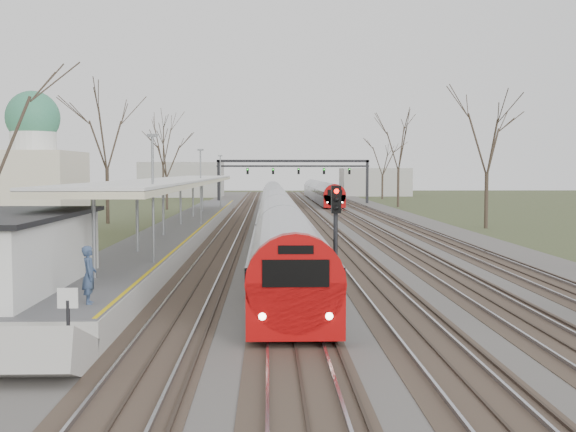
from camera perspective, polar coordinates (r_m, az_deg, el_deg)
name	(u,v)px	position (r m, az deg, el deg)	size (l,w,h in m)	color
ground	(426,400)	(15.36, 10.84, -14.06)	(300.00, 300.00, 0.00)	#384223
track_bed	(304,218)	(69.52, 1.27, -0.14)	(24.00, 160.00, 0.22)	#474442
platform	(187,228)	(52.28, -8.01, -0.94)	(3.50, 69.00, 1.00)	#9E9B93
canopy	(178,181)	(47.64, -8.65, 2.73)	(4.10, 50.00, 3.11)	slate
dome_building	(10,183)	(55.47, -21.10, 2.44)	(10.00, 8.00, 10.30)	beige
signal_gantry	(293,168)	(99.34, 0.43, 3.80)	(21.00, 0.59, 6.08)	black
tree_west_far	(106,131)	(63.88, -14.15, 6.56)	(5.50, 5.50, 11.33)	#2D231C
tree_east_far	(487,136)	(58.91, 15.48, 6.08)	(5.00, 5.00, 10.30)	#2D231C
train_near	(276,206)	(63.06, -0.95, 0.76)	(2.62, 90.21, 3.05)	#ABAEB6
train_far	(321,192)	(105.53, 2.60, 1.92)	(2.62, 45.21, 3.05)	#ABAEB6
passenger	(89,275)	(20.36, -15.44, -4.53)	(0.59, 0.38, 1.61)	#334564
signal_post	(336,223)	(26.12, 3.80, -0.60)	(0.35, 0.45, 4.10)	black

